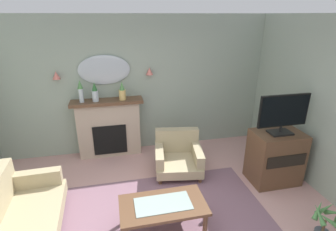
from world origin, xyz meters
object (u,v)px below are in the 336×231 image
wall_sconce_right (149,71)px  tv_flatscreen (283,113)px  mantel_vase_right (122,92)px  wall_sconce_left (56,75)px  tv_cabinet (275,157)px  floral_couch (12,222)px  armchair_near_fireplace (178,155)px  mantel_vase_centre (81,90)px  coffee_table (163,207)px  wall_mirror (104,70)px  mantel_vase_left (95,93)px  potted_plant_small_fern (324,224)px  fireplace (109,128)px

wall_sconce_right → tv_flatscreen: 2.51m
wall_sconce_right → mantel_vase_right: bearing=-167.7°
wall_sconce_left → tv_cabinet: size_ratio=0.16×
floral_couch → armchair_near_fireplace: 2.66m
wall_sconce_right → tv_flatscreen: (1.85, -1.64, -0.41)m
mantel_vase_centre → coffee_table: mantel_vase_centre is taller
wall_mirror → floral_couch: bearing=-119.0°
mantel_vase_centre → tv_flatscreen: mantel_vase_centre is taller
mantel_vase_left → tv_cabinet: mantel_vase_left is taller
wall_sconce_left → tv_flatscreen: 3.93m
coffee_table → tv_cabinet: 2.18m
mantel_vase_right → armchair_near_fireplace: 1.58m
mantel_vase_centre → tv_flatscreen: size_ratio=0.50×
coffee_table → armchair_near_fireplace: 1.49m
wall_sconce_right → coffee_table: size_ratio=0.13×
coffee_table → floral_couch: bearing=173.2°
mantel_vase_left → wall_sconce_left: wall_sconce_left is taller
mantel_vase_centre → mantel_vase_left: size_ratio=1.15×
floral_couch → tv_cabinet: bearing=7.2°
wall_mirror → armchair_near_fireplace: (1.19, -1.00, -1.40)m
floral_couch → coffee_table: bearing=-6.8°
mantel_vase_centre → mantel_vase_right: size_ratio=1.20×
armchair_near_fireplace → mantel_vase_right: bearing=137.0°
mantel_vase_centre → floral_couch: mantel_vase_centre is taller
mantel_vase_right → potted_plant_small_fern: 3.74m
fireplace → wall_sconce_right: size_ratio=9.71×
wall_mirror → tv_flatscreen: (2.70, -1.69, -0.46)m
mantel_vase_centre → mantel_vase_left: 0.26m
wall_sconce_left → armchair_near_fireplace: 2.63m
tv_flatscreen → coffee_table: bearing=-161.6°
mantel_vase_left → wall_sconce_left: (-0.65, 0.12, 0.33)m
fireplace → wall_sconce_right: 1.38m
mantel_vase_centre → mantel_vase_left: bearing=0.0°
mantel_vase_left → wall_mirror: (0.20, 0.17, 0.38)m
mantel_vase_centre → armchair_near_fireplace: bearing=-26.9°
mantel_vase_left → tv_flatscreen: (2.90, -1.52, -0.08)m
fireplace → mantel_vase_left: size_ratio=3.71×
wall_sconce_left → floral_couch: (-0.35, -2.11, -1.34)m
tv_cabinet → tv_flatscreen: 0.80m
wall_sconce_right → coffee_table: bearing=-95.3°
mantel_vase_left → floral_couch: 2.45m
tv_cabinet → armchair_near_fireplace: bearing=156.0°
mantel_vase_centre → wall_mirror: wall_mirror is taller
floral_couch → potted_plant_small_fern: size_ratio=3.21×
mantel_vase_centre → wall_sconce_left: size_ratio=3.01×
wall_mirror → floral_couch: 2.84m
mantel_vase_right → floral_couch: (-1.50, -1.99, -0.99)m
wall_mirror → coffee_table: size_ratio=0.87×
wall_mirror → mantel_vase_centre: bearing=-159.3°
mantel_vase_centre → mantel_vase_right: (0.75, 0.00, -0.07)m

